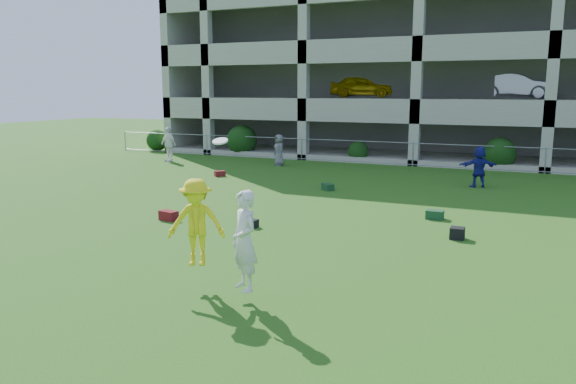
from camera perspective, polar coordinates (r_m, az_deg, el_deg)
The scene contains 14 objects.
ground at distance 11.16m, azimuth -8.48°, elevation -9.48°, with size 100.00×100.00×0.00m, color #235114.
bystander_b at distance 30.44m, azimuth -12.06°, elevation 4.75°, with size 1.05×0.44×1.80m, color white.
bystander_c at distance 28.07m, azimuth -0.91°, elevation 4.27°, with size 0.76×0.50×1.56m, color slate.
bystander_d at distance 23.10m, azimuth 18.83°, elevation 2.44°, with size 1.48×0.47×1.60m, color navy.
bag_red_a at distance 16.77m, azimuth -12.04°, elevation -2.35°, with size 0.55×0.30×0.28m, color #560E16.
bag_black_b at distance 15.63m, azimuth -3.81°, elevation -3.19°, with size 0.40×0.25×0.22m, color black.
bag_green_c at distance 17.13m, azimuth 14.69°, elevation -2.23°, with size 0.50×0.35×0.26m, color #133620.
crate_d at distance 15.01m, azimuth 16.82°, elevation -4.03°, with size 0.35×0.35×0.30m, color black.
bag_red_f at distance 24.88m, azimuth -6.94°, elevation 1.87°, with size 0.45×0.28×0.24m, color #56190E.
bag_green_g at distance 21.33m, azimuth 4.06°, elevation 0.52°, with size 0.50×0.30×0.25m, color #143715.
frisbee_contest at distance 10.50m, azimuth -7.85°, elevation -3.61°, with size 2.21×1.16×2.71m.
parking_garage at distance 37.01m, azimuth 15.77°, elevation 13.49°, with size 30.00×14.00×12.00m.
fence at distance 28.55m, azimuth 12.57°, elevation 3.79°, with size 36.06×0.06×1.20m.
shrub_row at distance 28.60m, azimuth 22.00°, elevation 5.10°, with size 34.38×2.52×3.50m.
Camera 1 is at (5.75, -8.79, 3.77)m, focal length 35.00 mm.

